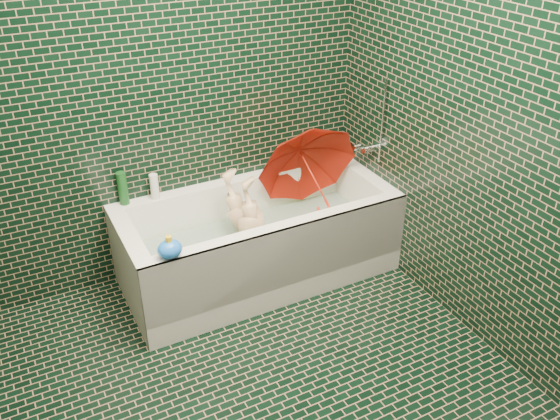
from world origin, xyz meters
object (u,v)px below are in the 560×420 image
bath_toy (170,249)px  bathtub (260,248)px  umbrella (314,178)px  rubber_duck (295,159)px  child (253,234)px

bath_toy → bathtub: bearing=1.6°
bathtub → umbrella: size_ratio=2.67×
rubber_duck → bath_toy: size_ratio=0.75×
bathtub → rubber_duck: size_ratio=13.68×
child → umbrella: bearing=75.0°
bath_toy → child: bearing=5.0°
child → umbrella: size_ratio=1.40×
bathtub → rubber_duck: bearing=38.3°
child → bathtub: bearing=27.4°
umbrella → rubber_duck: bearing=98.8°
child → bath_toy: size_ratio=5.40×
umbrella → rubber_duck: size_ratio=5.12×
bathtub → bath_toy: bath_toy is taller
bathtub → bath_toy: bearing=-154.0°
child → bath_toy: 0.78m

